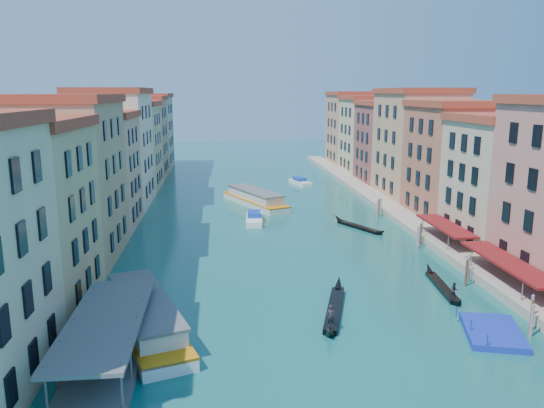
# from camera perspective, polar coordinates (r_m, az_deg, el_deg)

# --- Properties ---
(left_bank_palazzos) EXTENTS (12.80, 128.40, 21.00)m
(left_bank_palazzos) POSITION_cam_1_polar(r_m,az_deg,el_deg) (93.13, -17.36, 4.91)
(left_bank_palazzos) COLOR beige
(left_bank_palazzos) RESTS_ON ground
(right_bank_palazzos) EXTENTS (12.80, 128.40, 21.00)m
(right_bank_palazzos) POSITION_cam_1_polar(r_m,az_deg,el_deg) (98.88, 16.52, 5.36)
(right_bank_palazzos) COLOR brown
(right_bank_palazzos) RESTS_ON ground
(quay) EXTENTS (4.00, 140.00, 1.00)m
(quay) POSITION_cam_1_polar(r_m,az_deg,el_deg) (97.58, 11.85, 0.01)
(quay) COLOR gray
(quay) RESTS_ON ground
(restaurant_awnings) EXTENTS (3.20, 44.55, 3.12)m
(restaurant_awnings) POSITION_cam_1_polar(r_m,az_deg,el_deg) (59.70, 24.31, -5.91)
(restaurant_awnings) COLOR maroon
(restaurant_awnings) RESTS_ON ground
(vaporetto_stop) EXTENTS (5.40, 16.40, 3.65)m
(vaporetto_stop) POSITION_cam_1_polar(r_m,az_deg,el_deg) (43.20, -17.29, -14.35)
(vaporetto_stop) COLOR #5E5E61
(vaporetto_stop) RESTS_ON ground
(mooring_poles_right) EXTENTS (1.44, 54.24, 3.20)m
(mooring_poles_right) POSITION_cam_1_polar(r_m,az_deg,el_deg) (63.67, 19.17, -6.02)
(mooring_poles_right) COLOR #52361C
(mooring_poles_right) RESTS_ON ground
(mooring_poles_left) EXTENTS (0.24, 8.24, 3.20)m
(mooring_poles_left) POSITION_cam_1_polar(r_m,az_deg,el_deg) (43.83, -20.58, -14.39)
(mooring_poles_left) COLOR #52361C
(mooring_poles_left) RESTS_ON ground
(vaporetto_near) EXTENTS (9.93, 18.85, 2.75)m
(vaporetto_near) POSITION_cam_1_polar(r_m,az_deg,el_deg) (48.37, -13.49, -11.47)
(vaporetto_near) COLOR white
(vaporetto_near) RESTS_ON ground
(vaporetto_far) EXTENTS (11.39, 18.79, 2.78)m
(vaporetto_far) POSITION_cam_1_polar(r_m,az_deg,el_deg) (96.90, -1.84, 0.63)
(vaporetto_far) COLOR silver
(vaporetto_far) RESTS_ON ground
(gondola_fore) EXTENTS (4.83, 13.19, 2.69)m
(gondola_fore) POSITION_cam_1_polar(r_m,az_deg,el_deg) (50.88, 6.73, -10.97)
(gondola_fore) COLOR black
(gondola_fore) RESTS_ON ground
(gondola_right) EXTENTS (1.95, 11.29, 2.25)m
(gondola_right) POSITION_cam_1_polar(r_m,az_deg,el_deg) (58.63, 17.90, -8.37)
(gondola_right) COLOR black
(gondola_right) RESTS_ON ground
(gondola_far) EXTENTS (6.10, 10.54, 1.63)m
(gondola_far) POSITION_cam_1_polar(r_m,az_deg,el_deg) (81.48, 9.20, -2.34)
(gondola_far) COLOR black
(gondola_far) RESTS_ON ground
(motorboat_mid) EXTENTS (3.05, 8.00, 1.62)m
(motorboat_mid) POSITION_cam_1_polar(r_m,az_deg,el_deg) (84.10, -1.93, -1.54)
(motorboat_mid) COLOR white
(motorboat_mid) RESTS_ON ground
(motorboat_far) EXTENTS (4.48, 7.90, 1.56)m
(motorboat_far) POSITION_cam_1_polar(r_m,az_deg,el_deg) (118.76, 3.06, 2.40)
(motorboat_far) COLOR white
(motorboat_far) RESTS_ON ground
(blue_dock) EXTENTS (6.13, 7.66, 0.56)m
(blue_dock) POSITION_cam_1_polar(r_m,az_deg,el_deg) (49.83, 22.66, -12.59)
(blue_dock) COLOR #1932B2
(blue_dock) RESTS_ON ground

